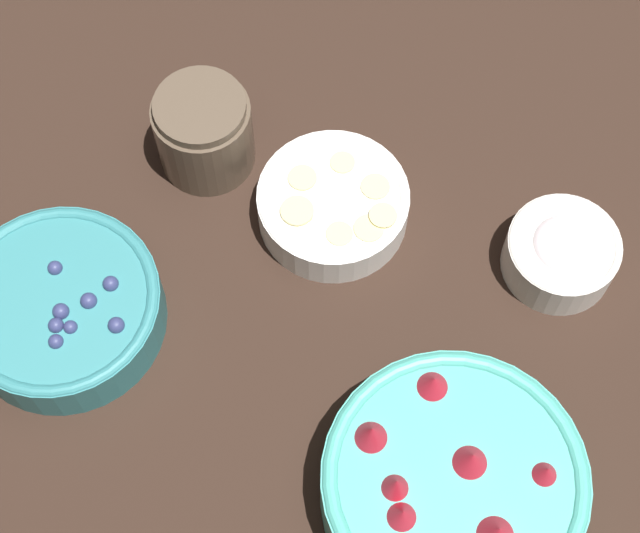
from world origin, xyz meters
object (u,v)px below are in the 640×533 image
object	(u,v)px
bowl_strawberries	(452,485)
bowl_blueberries	(61,307)
bowl_cream	(562,252)
jar_chocolate	(204,133)
bowl_bananas	(333,204)

from	to	relation	value
bowl_strawberries	bowl_blueberries	size ratio (longest dim) A/B	1.18
bowl_blueberries	bowl_cream	world-z (taller)	bowl_blueberries
jar_chocolate	bowl_strawberries	bearing A→B (deg)	152.49
bowl_strawberries	bowl_blueberries	distance (m)	0.39
bowl_cream	jar_chocolate	xyz separation A→B (m)	(0.36, 0.06, 0.01)
bowl_blueberries	bowl_bananas	world-z (taller)	bowl_blueberries
bowl_bananas	bowl_cream	xyz separation A→B (m)	(-0.21, -0.06, 0.00)
bowl_bananas	jar_chocolate	world-z (taller)	jar_chocolate
bowl_blueberries	bowl_cream	bearing A→B (deg)	-143.31
bowl_cream	jar_chocolate	distance (m)	0.36
bowl_cream	jar_chocolate	bearing A→B (deg)	9.82
bowl_strawberries	bowl_blueberries	xyz separation A→B (m)	(0.39, 0.03, -0.01)
bowl_cream	jar_chocolate	world-z (taller)	jar_chocolate
bowl_bananas	jar_chocolate	size ratio (longest dim) A/B	1.53
bowl_bananas	bowl_blueberries	bearing A→B (deg)	53.52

